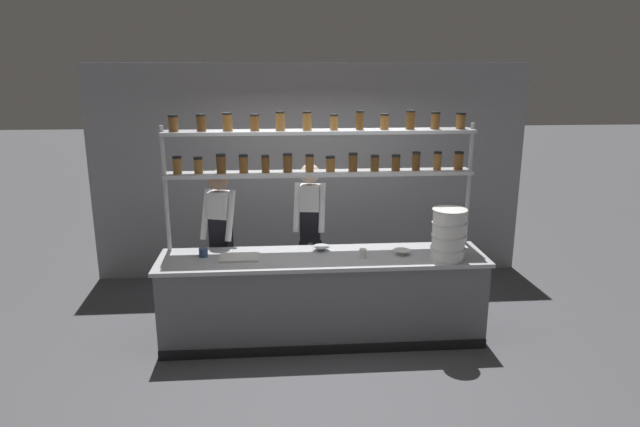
% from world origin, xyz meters
% --- Properties ---
extents(ground_plane, '(40.00, 40.00, 0.00)m').
position_xyz_m(ground_plane, '(0.00, 0.00, 0.00)').
color(ground_plane, '#4C4C51').
extents(back_wall, '(5.78, 0.12, 2.85)m').
position_xyz_m(back_wall, '(0.00, 1.98, 1.42)').
color(back_wall, '#939399').
rests_on(back_wall, ground_plane).
extents(prep_counter, '(3.38, 0.76, 0.92)m').
position_xyz_m(prep_counter, '(0.00, -0.00, 0.46)').
color(prep_counter, slate).
rests_on(prep_counter, ground_plane).
extents(spice_shelf_unit, '(3.26, 0.28, 2.38)m').
position_xyz_m(spice_shelf_unit, '(-0.01, 0.33, 1.91)').
color(spice_shelf_unit, '#B7BABF').
rests_on(spice_shelf_unit, ground_plane).
extents(chef_left, '(0.42, 0.35, 1.73)m').
position_xyz_m(chef_left, '(-1.09, 0.58, 1.01)').
color(chef_left, black).
rests_on(chef_left, ground_plane).
extents(chef_center, '(0.40, 0.33, 1.75)m').
position_xyz_m(chef_center, '(-0.08, 0.77, 1.02)').
color(chef_center, black).
rests_on(chef_center, ground_plane).
extents(container_stack, '(0.35, 0.35, 0.53)m').
position_xyz_m(container_stack, '(1.25, -0.20, 1.18)').
color(container_stack, white).
rests_on(container_stack, prep_counter).
extents(cutting_board, '(0.40, 0.26, 0.02)m').
position_xyz_m(cutting_board, '(-0.85, -0.01, 0.93)').
color(cutting_board, silver).
rests_on(cutting_board, prep_counter).
extents(prep_bowl_near_left, '(0.18, 0.18, 0.05)m').
position_xyz_m(prep_bowl_near_left, '(0.82, -0.01, 0.94)').
color(prep_bowl_near_left, silver).
rests_on(prep_bowl_near_left, prep_counter).
extents(prep_bowl_center_front, '(0.18, 0.18, 0.05)m').
position_xyz_m(prep_bowl_center_front, '(-0.00, 0.18, 0.94)').
color(prep_bowl_center_front, '#B2B7BC').
rests_on(prep_bowl_center_front, prep_counter).
extents(serving_cup_front, '(0.07, 0.07, 0.10)m').
position_xyz_m(serving_cup_front, '(0.41, -0.08, 0.97)').
color(serving_cup_front, silver).
rests_on(serving_cup_front, prep_counter).
extents(serving_cup_by_board, '(0.09, 0.09, 0.09)m').
position_xyz_m(serving_cup_by_board, '(-1.22, 0.08, 0.97)').
color(serving_cup_by_board, '#334C70').
rests_on(serving_cup_by_board, prep_counter).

